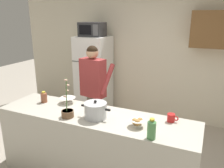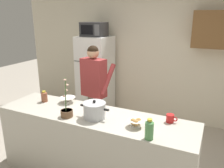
{
  "view_description": "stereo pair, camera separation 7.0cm",
  "coord_description": "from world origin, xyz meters",
  "px_view_note": "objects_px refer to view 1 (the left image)",
  "views": [
    {
      "loc": [
        1.27,
        -2.29,
        2.11
      ],
      "look_at": [
        0.0,
        0.55,
        1.17
      ],
      "focal_mm": 36.37,
      "sensor_mm": 36.0,
      "label": 1
    },
    {
      "loc": [
        1.33,
        -2.26,
        2.11
      ],
      "look_at": [
        0.0,
        0.55,
        1.17
      ],
      "focal_mm": 36.37,
      "sensor_mm": 36.0,
      "label": 2
    }
  ],
  "objects_px": {
    "microwave": "(92,29)",
    "bottle_near_edge": "(44,97)",
    "cooking_pot": "(96,110)",
    "bread_bowl": "(137,122)",
    "refrigerator": "(94,77)",
    "person_near_pot": "(93,83)",
    "potted_orchid": "(68,112)",
    "coffee_mug": "(171,118)",
    "empty_bowl": "(68,100)",
    "bottle_mid_counter": "(152,129)"
  },
  "relations": [
    {
      "from": "bread_bowl",
      "to": "empty_bowl",
      "type": "relative_size",
      "value": 0.81
    },
    {
      "from": "potted_orchid",
      "to": "microwave",
      "type": "bearing_deg",
      "value": 110.3
    },
    {
      "from": "bread_bowl",
      "to": "microwave",
      "type": "bearing_deg",
      "value": 130.0
    },
    {
      "from": "person_near_pot",
      "to": "coffee_mug",
      "type": "relative_size",
      "value": 12.64
    },
    {
      "from": "coffee_mug",
      "to": "bottle_near_edge",
      "type": "xyz_separation_m",
      "value": [
        -1.77,
        -0.11,
        0.03
      ]
    },
    {
      "from": "microwave",
      "to": "bread_bowl",
      "type": "relative_size",
      "value": 2.65
    },
    {
      "from": "potted_orchid",
      "to": "cooking_pot",
      "type": "bearing_deg",
      "value": 20.22
    },
    {
      "from": "person_near_pot",
      "to": "bottle_near_edge",
      "type": "height_order",
      "value": "person_near_pot"
    },
    {
      "from": "microwave",
      "to": "person_near_pot",
      "type": "bearing_deg",
      "value": -61.2
    },
    {
      "from": "bottle_near_edge",
      "to": "potted_orchid",
      "type": "height_order",
      "value": "potted_orchid"
    },
    {
      "from": "refrigerator",
      "to": "bread_bowl",
      "type": "xyz_separation_m",
      "value": [
        1.6,
        -1.93,
        0.12
      ]
    },
    {
      "from": "bottle_mid_counter",
      "to": "potted_orchid",
      "type": "xyz_separation_m",
      "value": [
        -1.06,
        0.08,
        -0.04
      ]
    },
    {
      "from": "microwave",
      "to": "bottle_near_edge",
      "type": "relative_size",
      "value": 2.99
    },
    {
      "from": "bread_bowl",
      "to": "bottle_near_edge",
      "type": "xyz_separation_m",
      "value": [
        -1.45,
        0.17,
        0.03
      ]
    },
    {
      "from": "coffee_mug",
      "to": "bottle_near_edge",
      "type": "bearing_deg",
      "value": -176.36
    },
    {
      "from": "coffee_mug",
      "to": "potted_orchid",
      "type": "relative_size",
      "value": 0.27
    },
    {
      "from": "bread_bowl",
      "to": "bottle_mid_counter",
      "type": "height_order",
      "value": "bottle_mid_counter"
    },
    {
      "from": "microwave",
      "to": "cooking_pot",
      "type": "height_order",
      "value": "microwave"
    },
    {
      "from": "refrigerator",
      "to": "potted_orchid",
      "type": "bearing_deg",
      "value": -69.9
    },
    {
      "from": "refrigerator",
      "to": "coffee_mug",
      "type": "xyz_separation_m",
      "value": [
        1.92,
        -1.65,
        0.12
      ]
    },
    {
      "from": "bread_bowl",
      "to": "coffee_mug",
      "type": "bearing_deg",
      "value": 40.99
    },
    {
      "from": "refrigerator",
      "to": "potted_orchid",
      "type": "height_order",
      "value": "refrigerator"
    },
    {
      "from": "cooking_pot",
      "to": "bread_bowl",
      "type": "distance_m",
      "value": 0.53
    },
    {
      "from": "bottle_mid_counter",
      "to": "potted_orchid",
      "type": "relative_size",
      "value": 0.45
    },
    {
      "from": "bottle_near_edge",
      "to": "potted_orchid",
      "type": "xyz_separation_m",
      "value": [
        0.6,
        -0.28,
        -0.01
      ]
    },
    {
      "from": "microwave",
      "to": "bottle_mid_counter",
      "type": "relative_size",
      "value": 2.19
    },
    {
      "from": "coffee_mug",
      "to": "potted_orchid",
      "type": "bearing_deg",
      "value": -161.63
    },
    {
      "from": "microwave",
      "to": "cooking_pot",
      "type": "distance_m",
      "value": 2.33
    },
    {
      "from": "microwave",
      "to": "potted_orchid",
      "type": "relative_size",
      "value": 0.97
    },
    {
      "from": "bread_bowl",
      "to": "bottle_near_edge",
      "type": "bearing_deg",
      "value": 173.38
    },
    {
      "from": "cooking_pot",
      "to": "potted_orchid",
      "type": "distance_m",
      "value": 0.35
    },
    {
      "from": "microwave",
      "to": "coffee_mug",
      "type": "distance_m",
      "value": 2.67
    },
    {
      "from": "person_near_pot",
      "to": "bottle_near_edge",
      "type": "relative_size",
      "value": 10.3
    },
    {
      "from": "microwave",
      "to": "coffee_mug",
      "type": "height_order",
      "value": "microwave"
    },
    {
      "from": "refrigerator",
      "to": "coffee_mug",
      "type": "bearing_deg",
      "value": -40.58
    },
    {
      "from": "coffee_mug",
      "to": "refrigerator",
      "type": "bearing_deg",
      "value": 139.42
    },
    {
      "from": "microwave",
      "to": "bottle_mid_counter",
      "type": "height_order",
      "value": "microwave"
    },
    {
      "from": "cooking_pot",
      "to": "coffee_mug",
      "type": "xyz_separation_m",
      "value": [
        0.85,
        0.27,
        -0.05
      ]
    },
    {
      "from": "bottle_near_edge",
      "to": "bread_bowl",
      "type": "bearing_deg",
      "value": -6.62
    },
    {
      "from": "coffee_mug",
      "to": "bottle_mid_counter",
      "type": "height_order",
      "value": "bottle_mid_counter"
    },
    {
      "from": "person_near_pot",
      "to": "potted_orchid",
      "type": "distance_m",
      "value": 1.11
    },
    {
      "from": "coffee_mug",
      "to": "empty_bowl",
      "type": "distance_m",
      "value": 1.45
    },
    {
      "from": "refrigerator",
      "to": "bread_bowl",
      "type": "height_order",
      "value": "refrigerator"
    },
    {
      "from": "refrigerator",
      "to": "microwave",
      "type": "bearing_deg",
      "value": -89.93
    },
    {
      "from": "cooking_pot",
      "to": "potted_orchid",
      "type": "bearing_deg",
      "value": -159.78
    },
    {
      "from": "person_near_pot",
      "to": "cooking_pot",
      "type": "height_order",
      "value": "person_near_pot"
    },
    {
      "from": "coffee_mug",
      "to": "potted_orchid",
      "type": "height_order",
      "value": "potted_orchid"
    },
    {
      "from": "coffee_mug",
      "to": "person_near_pot",
      "type": "bearing_deg",
      "value": 153.84
    },
    {
      "from": "bottle_mid_counter",
      "to": "bottle_near_edge",
      "type": "bearing_deg",
      "value": 167.84
    },
    {
      "from": "potted_orchid",
      "to": "bottle_mid_counter",
      "type": "bearing_deg",
      "value": -4.25
    }
  ]
}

